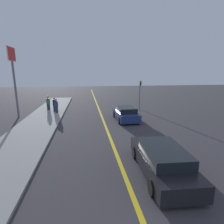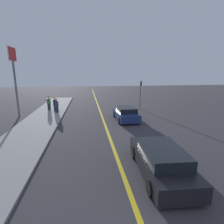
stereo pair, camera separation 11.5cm
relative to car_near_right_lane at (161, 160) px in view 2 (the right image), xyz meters
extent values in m
cube|color=gold|center=(-1.71, 11.61, -0.64)|extent=(0.20, 60.00, 0.01)
cube|color=gray|center=(-7.60, 9.54, -0.58)|extent=(3.53, 31.85, 0.13)
cube|color=black|center=(0.00, 0.06, -0.13)|extent=(2.13, 4.89, 0.69)
cube|color=black|center=(0.00, -0.18, 0.45)|extent=(1.78, 2.72, 0.48)
cylinder|color=black|center=(-0.80, 1.59, -0.34)|extent=(0.26, 0.64, 0.63)
cylinder|color=black|center=(0.97, 1.49, -0.34)|extent=(0.26, 0.64, 0.63)
cylinder|color=black|center=(-0.97, -1.37, -0.34)|extent=(0.26, 0.64, 0.63)
cylinder|color=black|center=(0.80, -1.48, -0.34)|extent=(0.26, 0.64, 0.63)
cube|color=navy|center=(0.48, 9.40, -0.14)|extent=(1.93, 4.15, 0.68)
cube|color=black|center=(0.48, 9.19, 0.43)|extent=(1.67, 2.29, 0.46)
cylinder|color=black|center=(-0.42, 10.66, -0.35)|extent=(0.23, 0.61, 0.60)
cylinder|color=black|center=(1.34, 10.69, -0.35)|extent=(0.23, 0.61, 0.60)
cylinder|color=black|center=(-0.38, 8.11, -0.35)|extent=(0.23, 0.61, 0.60)
cylinder|color=black|center=(1.38, 8.14, -0.35)|extent=(0.23, 0.61, 0.60)
cylinder|color=#282D3D|center=(-6.63, 13.14, -0.19)|extent=(0.33, 0.33, 0.66)
cylinder|color=navy|center=(-6.63, 13.14, 0.47)|extent=(0.39, 0.39, 0.66)
sphere|color=tan|center=(-6.63, 13.14, 0.92)|extent=(0.25, 0.25, 0.25)
cylinder|color=#282D3D|center=(-6.95, 13.84, -0.17)|extent=(0.31, 0.31, 0.70)
cylinder|color=#232328|center=(-6.95, 13.84, 0.53)|extent=(0.37, 0.37, 0.70)
sphere|color=tan|center=(-6.95, 13.84, 0.99)|extent=(0.24, 0.24, 0.24)
cylinder|color=#282D3D|center=(-7.82, 14.80, -0.17)|extent=(0.37, 0.37, 0.70)
cylinder|color=#336B3D|center=(-7.82, 14.80, 0.53)|extent=(0.44, 0.44, 0.70)
sphere|color=tan|center=(-7.82, 14.80, 1.03)|extent=(0.28, 0.28, 0.28)
cylinder|color=slate|center=(3.32, 13.97, 1.13)|extent=(0.12, 0.12, 3.56)
cube|color=black|center=(3.32, 13.79, 2.64)|extent=(0.18, 0.18, 0.55)
sphere|color=orange|center=(3.32, 13.70, 2.80)|extent=(0.14, 0.14, 0.14)
cylinder|color=slate|center=(-10.33, 12.12, 2.20)|extent=(0.20, 0.20, 5.70)
cube|color=silver|center=(-10.33, 12.12, 5.67)|extent=(0.08, 1.85, 1.35)
cube|color=red|center=(-10.33, 12.12, 5.67)|extent=(0.12, 1.73, 1.23)
camera|label=1|loc=(-3.35, -6.87, 3.90)|focal=28.00mm
camera|label=2|loc=(-3.24, -6.89, 3.90)|focal=28.00mm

